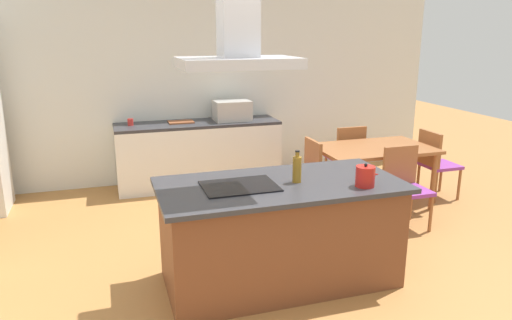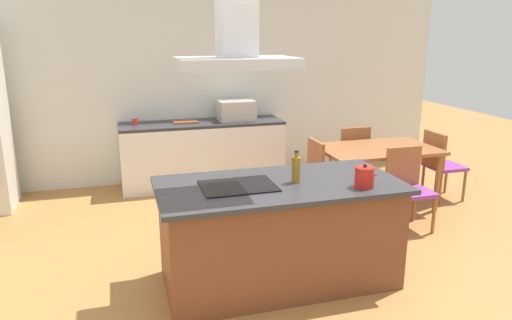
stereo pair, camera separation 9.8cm
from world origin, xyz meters
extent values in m
plane|color=#AD753D|center=(0.00, 1.50, 0.00)|extent=(16.00, 16.00, 0.00)
cube|color=silver|center=(0.00, 3.25, 1.35)|extent=(7.20, 0.10, 2.70)
cube|color=brown|center=(0.00, 0.00, 0.43)|extent=(1.94, 0.89, 0.86)
cube|color=#333338|center=(0.00, 0.00, 0.88)|extent=(2.04, 0.99, 0.04)
cube|color=black|center=(-0.36, 0.00, 0.91)|extent=(0.60, 0.44, 0.01)
cylinder|color=#B21E19|center=(0.62, -0.30, 0.98)|extent=(0.16, 0.16, 0.17)
sphere|color=black|center=(0.62, -0.30, 1.08)|extent=(0.03, 0.03, 0.03)
cone|color=#B21E19|center=(0.72, -0.30, 0.99)|extent=(0.06, 0.03, 0.04)
cylinder|color=olive|center=(0.14, -0.02, 1.01)|extent=(0.08, 0.08, 0.22)
cylinder|color=olive|center=(0.14, -0.02, 1.14)|extent=(0.03, 0.03, 0.04)
cylinder|color=black|center=(0.14, -0.02, 1.17)|extent=(0.04, 0.04, 0.01)
cube|color=silver|center=(-0.14, 2.88, 0.43)|extent=(2.25, 0.62, 0.86)
cube|color=#333338|center=(-0.14, 2.88, 0.88)|extent=(2.25, 0.62, 0.04)
cube|color=#B2AFAA|center=(0.35, 2.88, 1.04)|extent=(0.50, 0.38, 0.28)
cylinder|color=red|center=(-1.04, 2.94, 0.95)|extent=(0.08, 0.08, 0.09)
cube|color=brown|center=(-0.37, 2.93, 0.91)|extent=(0.34, 0.24, 0.02)
cube|color=#995B33|center=(1.75, 1.42, 0.73)|extent=(1.40, 0.90, 0.04)
cylinder|color=#995B33|center=(1.13, 1.05, 0.35)|extent=(0.06, 0.06, 0.71)
cylinder|color=#995B33|center=(2.37, 1.05, 0.35)|extent=(0.06, 0.06, 0.71)
cylinder|color=#995B33|center=(1.13, 1.79, 0.35)|extent=(0.06, 0.06, 0.71)
cylinder|color=#995B33|center=(2.37, 1.79, 0.35)|extent=(0.06, 0.06, 0.71)
cube|color=purple|center=(0.75, 1.42, 0.43)|extent=(0.42, 0.42, 0.04)
cube|color=#995B33|center=(0.94, 1.42, 0.67)|extent=(0.04, 0.42, 0.44)
cylinder|color=#995B33|center=(0.57, 1.24, 0.21)|extent=(0.04, 0.04, 0.41)
cylinder|color=#995B33|center=(0.57, 1.60, 0.21)|extent=(0.04, 0.04, 0.41)
cylinder|color=#995B33|center=(0.93, 1.24, 0.21)|extent=(0.04, 0.04, 0.41)
cylinder|color=#995B33|center=(0.93, 1.60, 0.21)|extent=(0.04, 0.04, 0.41)
cube|color=purple|center=(1.75, 2.17, 0.43)|extent=(0.42, 0.42, 0.04)
cube|color=#995B33|center=(1.75, 1.98, 0.67)|extent=(0.42, 0.04, 0.44)
cylinder|color=#995B33|center=(1.57, 2.35, 0.21)|extent=(0.04, 0.04, 0.41)
cylinder|color=#995B33|center=(1.93, 2.35, 0.21)|extent=(0.04, 0.04, 0.41)
cylinder|color=#995B33|center=(1.57, 1.99, 0.21)|extent=(0.04, 0.04, 0.41)
cylinder|color=#995B33|center=(1.93, 1.99, 0.21)|extent=(0.04, 0.04, 0.41)
cube|color=purple|center=(1.75, 0.67, 0.43)|extent=(0.42, 0.42, 0.04)
cube|color=#995B33|center=(1.75, 0.86, 0.67)|extent=(0.42, 0.04, 0.44)
cylinder|color=#995B33|center=(1.93, 0.49, 0.21)|extent=(0.04, 0.04, 0.41)
cylinder|color=#995B33|center=(1.57, 0.49, 0.21)|extent=(0.04, 0.04, 0.41)
cylinder|color=#995B33|center=(1.93, 0.85, 0.21)|extent=(0.04, 0.04, 0.41)
cylinder|color=#995B33|center=(1.57, 0.85, 0.21)|extent=(0.04, 0.04, 0.41)
cube|color=purple|center=(2.75, 1.42, 0.43)|extent=(0.42, 0.42, 0.04)
cube|color=#995B33|center=(2.56, 1.42, 0.67)|extent=(0.04, 0.42, 0.44)
cylinder|color=#995B33|center=(2.93, 1.60, 0.21)|extent=(0.04, 0.04, 0.41)
cylinder|color=#995B33|center=(2.93, 1.24, 0.21)|extent=(0.04, 0.04, 0.41)
cylinder|color=#995B33|center=(2.57, 1.60, 0.21)|extent=(0.04, 0.04, 0.41)
cylinder|color=#995B33|center=(2.57, 1.24, 0.21)|extent=(0.04, 0.04, 0.41)
cube|color=#ADADB2|center=(-0.36, 0.00, 1.89)|extent=(0.90, 0.55, 0.08)
cube|color=#ADADB2|center=(-0.36, 0.00, 2.28)|extent=(0.28, 0.24, 0.70)
camera|label=1|loc=(-1.35, -3.55, 2.13)|focal=33.56mm
camera|label=2|loc=(-1.25, -3.58, 2.13)|focal=33.56mm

